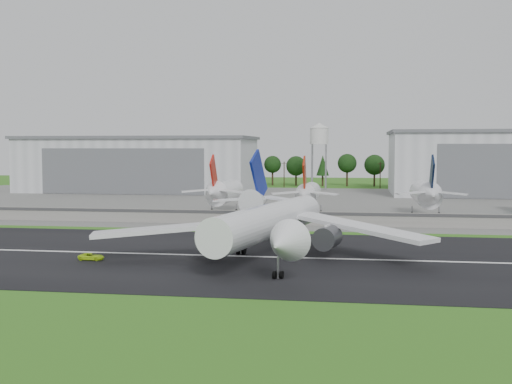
% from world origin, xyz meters
% --- Properties ---
extents(ground, '(600.00, 600.00, 0.00)m').
position_xyz_m(ground, '(0.00, 0.00, 0.00)').
color(ground, '#2E6918').
rests_on(ground, ground).
extents(runway, '(320.00, 60.00, 0.10)m').
position_xyz_m(runway, '(0.00, 10.00, 0.05)').
color(runway, black).
rests_on(runway, ground).
extents(runway_centerline, '(220.00, 1.00, 0.02)m').
position_xyz_m(runway_centerline, '(0.00, 10.00, 0.11)').
color(runway_centerline, white).
rests_on(runway_centerline, runway).
extents(apron, '(320.00, 150.00, 0.10)m').
position_xyz_m(apron, '(0.00, 120.00, 0.05)').
color(apron, slate).
rests_on(apron, ground).
extents(blast_fence, '(240.00, 0.61, 3.50)m').
position_xyz_m(blast_fence, '(0.00, 54.99, 1.81)').
color(blast_fence, gray).
rests_on(blast_fence, ground).
extents(hangar_west, '(97.00, 44.00, 23.20)m').
position_xyz_m(hangar_west, '(-80.00, 164.92, 11.63)').
color(hangar_west, silver).
rests_on(hangar_west, ground).
extents(water_tower, '(8.40, 8.40, 29.40)m').
position_xyz_m(water_tower, '(-5.00, 185.00, 24.55)').
color(water_tower, '#99999E').
rests_on(water_tower, ground).
extents(utility_poles, '(230.00, 3.00, 12.00)m').
position_xyz_m(utility_poles, '(0.00, 200.00, 0.00)').
color(utility_poles, black).
rests_on(utility_poles, ground).
extents(treeline, '(320.00, 16.00, 22.00)m').
position_xyz_m(treeline, '(0.00, 215.00, 0.00)').
color(treeline, black).
rests_on(treeline, ground).
extents(main_airliner, '(56.00, 58.87, 18.17)m').
position_xyz_m(main_airliner, '(-3.54, 9.57, 4.89)').
color(main_airliner, white).
rests_on(main_airliner, runway).
extents(ground_vehicle, '(4.26, 2.04, 1.17)m').
position_xyz_m(ground_vehicle, '(-32.05, 2.57, 0.69)').
color(ground_vehicle, '#C1F11C').
rests_on(ground_vehicle, runway).
extents(parked_jet_red_a, '(7.36, 31.29, 16.85)m').
position_xyz_m(parked_jet_red_a, '(-25.32, 76.58, 6.33)').
color(parked_jet_red_a, white).
rests_on(parked_jet_red_a, ground).
extents(parked_jet_red_b, '(7.36, 31.29, 16.56)m').
position_xyz_m(parked_jet_red_b, '(-1.85, 76.54, 6.06)').
color(parked_jet_red_b, silver).
rests_on(parked_jet_red_b, ground).
extents(parked_jet_navy, '(7.36, 31.29, 16.91)m').
position_xyz_m(parked_jet_navy, '(29.37, 76.59, 6.39)').
color(parked_jet_navy, silver).
rests_on(parked_jet_navy, ground).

